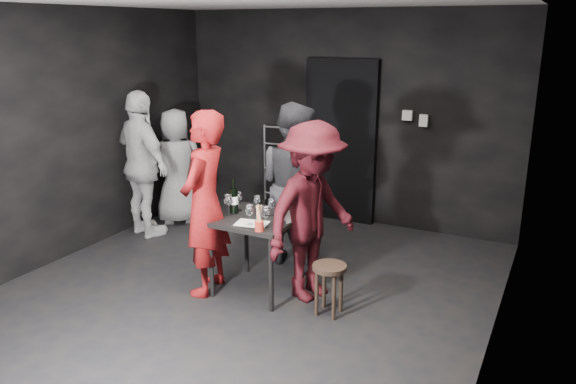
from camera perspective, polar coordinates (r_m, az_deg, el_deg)
The scene contains 25 objects.
floor at distance 5.55m, azimuth -4.44°, elevation -10.09°, with size 4.50×5.00×0.02m, color black.
wall_back at distance 7.30m, azimuth 5.62°, elevation 7.50°, with size 4.50×0.04×2.70m, color black.
wall_left at distance 6.54m, azimuth -21.89°, elevation 5.36°, with size 0.04×5.00×2.70m, color black.
wall_right at distance 4.39m, azimuth 21.15°, elevation 0.43°, with size 0.04×5.00×2.70m, color black.
doorway at distance 7.30m, azimuth 5.38°, elevation 5.11°, with size 0.95×0.10×2.10m, color black.
wallbox_upper at distance 6.98m, azimuth 12.05°, elevation 7.64°, with size 0.12×0.06×0.12m, color #B7B7B2.
wallbox_lower at distance 6.94m, azimuth 13.63°, elevation 7.07°, with size 0.10×0.06×0.14m, color #B7B7B2.
hand_truck at distance 7.76m, azimuth -1.31°, elevation -0.46°, with size 0.40×0.34×1.20m.
tasting_table at distance 5.34m, azimuth -3.14°, elevation -3.57°, with size 0.72×0.72×0.75m.
stool at distance 5.01m, azimuth 4.21°, elevation -8.57°, with size 0.30×0.30×0.47m.
server_red at distance 5.27m, azimuth -8.52°, elevation 0.41°, with size 0.76×0.50×2.07m, color maroon.
woman_black at distance 5.88m, azimuth 0.67°, elevation 2.08°, with size 0.99×0.54×2.03m, color #2B2B2F.
man_maroon at distance 5.12m, azimuth 2.48°, elevation -0.98°, with size 1.22×0.57×1.89m, color #390B11.
bystander_cream at distance 6.91m, azimuth -14.67°, elevation 3.98°, with size 1.23×0.59×2.10m, color silver.
bystander_grey at distance 7.36m, azimuth -11.22°, elevation 2.52°, with size 0.73×0.40×1.49m, color gray.
tasting_mat at distance 5.14m, azimuth -3.69°, elevation -3.20°, with size 0.29×0.20×0.00m, color white.
wine_glass_a at distance 5.36m, azimuth -6.07°, elevation -1.20°, with size 0.08×0.08×0.22m, color white, non-canonical shape.
wine_glass_b at distance 5.48m, azimuth -5.08°, elevation -0.85°, with size 0.08×0.08×0.21m, color white, non-canonical shape.
wine_glass_c at distance 5.44m, azimuth -3.15°, elevation -1.11°, with size 0.07×0.07×0.18m, color white, non-canonical shape.
wine_glass_d at distance 5.07m, azimuth -3.93°, elevation -2.25°, with size 0.08×0.08×0.21m, color white, non-canonical shape.
wine_glass_e at distance 5.01m, azimuth -2.31°, elevation -2.43°, with size 0.08×0.08×0.21m, color white, non-canonical shape.
wine_glass_f at distance 5.31m, azimuth -1.72°, elevation -1.49°, with size 0.07×0.07×0.18m, color white, non-canonical shape.
wine_bottle at distance 5.40m, azimuth -5.53°, elevation -0.81°, with size 0.08×0.08×0.34m.
breadstick_cup at distance 4.92m, azimuth -2.95°, elevation -2.71°, with size 0.08×0.08×0.25m.
reserved_card at distance 5.17m, azimuth -0.02°, elevation -2.40°, with size 0.09×0.14×0.11m, color white, non-canonical shape.
Camera 1 is at (2.62, -4.22, 2.48)m, focal length 35.00 mm.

